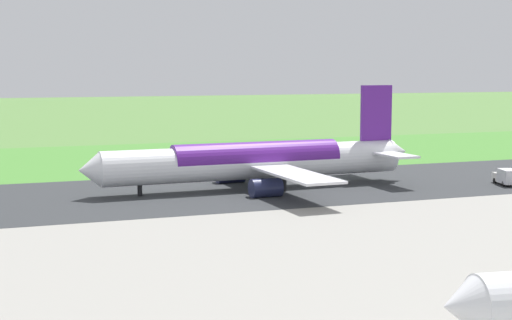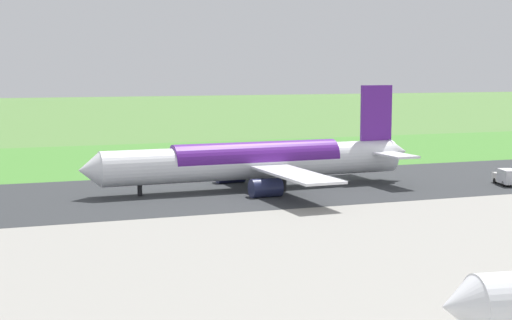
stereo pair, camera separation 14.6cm
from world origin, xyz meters
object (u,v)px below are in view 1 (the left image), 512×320
(no_stopping_sign, at_px, (200,153))
(traffic_cone_orange, at_px, (183,160))
(service_truck_fuel, at_px, (506,177))
(airliner_main, at_px, (258,161))

(no_stopping_sign, height_order, traffic_cone_orange, no_stopping_sign)
(service_truck_fuel, xyz_separation_m, traffic_cone_orange, (40.18, -48.39, -1.13))
(service_truck_fuel, bearing_deg, airliner_main, -15.24)
(service_truck_fuel, bearing_deg, traffic_cone_orange, -50.30)
(service_truck_fuel, height_order, traffic_cone_orange, service_truck_fuel)
(airliner_main, bearing_deg, traffic_cone_orange, -87.04)
(airliner_main, relative_size, service_truck_fuel, 8.74)
(service_truck_fuel, distance_m, traffic_cone_orange, 62.91)
(traffic_cone_orange, bearing_deg, airliner_main, 92.96)
(no_stopping_sign, relative_size, traffic_cone_orange, 4.45)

